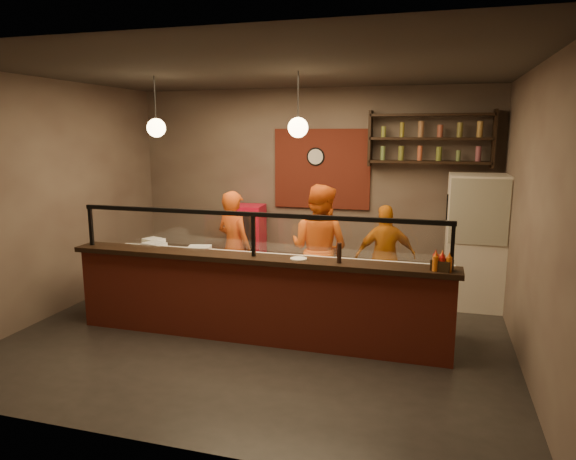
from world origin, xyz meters
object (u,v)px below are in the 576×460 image
(cook_mid, at_px, (319,249))
(red_cooler, at_px, (247,243))
(fridge, at_px, (475,241))
(pizza_dough, at_px, (307,260))
(wall_clock, at_px, (316,157))
(cook_left, at_px, (234,247))
(pepper_mill, at_px, (339,253))
(cook_right, at_px, (385,257))
(condiment_caddy, at_px, (442,265))

(cook_mid, distance_m, red_cooler, 1.96)
(fridge, distance_m, pizza_dough, 2.60)
(wall_clock, xyz_separation_m, cook_mid, (0.41, -1.52, -1.20))
(cook_left, height_order, pizza_dough, cook_left)
(fridge, bearing_deg, pizza_dough, -144.90)
(fridge, height_order, pepper_mill, fridge)
(red_cooler, bearing_deg, pepper_mill, -54.77)
(red_cooler, bearing_deg, fridge, -9.26)
(fridge, relative_size, pizza_dough, 3.77)
(cook_left, distance_m, fridge, 3.49)
(fridge, bearing_deg, cook_right, -161.35)
(cook_mid, bearing_deg, red_cooler, -21.76)
(pepper_mill, bearing_deg, wall_clock, 108.30)
(cook_left, xyz_separation_m, pepper_mill, (1.83, -1.40, 0.34))
(condiment_caddy, bearing_deg, cook_left, 154.34)
(condiment_caddy, bearing_deg, cook_right, 113.29)
(fridge, xyz_separation_m, condiment_caddy, (-0.48, -2.16, 0.16))
(cook_right, relative_size, condiment_caddy, 7.37)
(pizza_dough, bearing_deg, cook_mid, 89.11)
(wall_clock, distance_m, condiment_caddy, 3.59)
(pizza_dough, xyz_separation_m, condiment_caddy, (1.62, -0.63, 0.21))
(cook_mid, distance_m, pizza_dough, 0.64)
(wall_clock, height_order, cook_right, wall_clock)
(cook_left, relative_size, pizza_dough, 3.26)
(pizza_dough, bearing_deg, cook_right, 51.19)
(cook_left, height_order, pepper_mill, cook_left)
(cook_left, height_order, condiment_caddy, cook_left)
(red_cooler, xyz_separation_m, pepper_mill, (2.03, -2.48, 0.53))
(condiment_caddy, bearing_deg, wall_clock, 125.88)
(cook_left, xyz_separation_m, cook_right, (2.19, 0.32, -0.08))
(cook_right, distance_m, pizza_dough, 1.41)
(cook_right, xyz_separation_m, condiment_caddy, (0.74, -1.73, 0.37))
(wall_clock, relative_size, fridge, 0.16)
(condiment_caddy, bearing_deg, red_cooler, 141.54)
(wall_clock, relative_size, pepper_mill, 1.32)
(red_cooler, bearing_deg, condiment_caddy, -42.54)
(pizza_dough, relative_size, pepper_mill, 2.23)
(cook_mid, height_order, pizza_dough, cook_mid)
(fridge, bearing_deg, condiment_caddy, -103.38)
(condiment_caddy, height_order, pepper_mill, pepper_mill)
(cook_mid, distance_m, cook_right, 0.99)
(pizza_dough, bearing_deg, cook_left, 149.35)
(cook_left, relative_size, cook_right, 1.11)
(wall_clock, bearing_deg, fridge, -14.29)
(cook_right, xyz_separation_m, red_cooler, (-2.39, 0.76, -0.10))
(cook_left, bearing_deg, wall_clock, -100.03)
(pepper_mill, bearing_deg, pizza_dough, 129.81)
(red_cooler, relative_size, condiment_caddy, 6.39)
(fridge, bearing_deg, pepper_mill, -127.14)
(wall_clock, distance_m, pepper_mill, 3.08)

